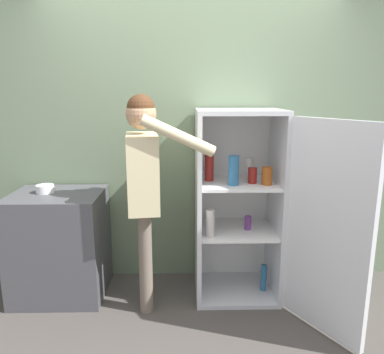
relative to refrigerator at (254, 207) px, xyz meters
The scene contains 6 objects.
ground_plane 1.08m from the refrigerator, 132.92° to the right, with size 12.00×12.00×0.00m, color #4C4742.
wall_back 0.83m from the refrigerator, 138.58° to the left, with size 7.00×0.06×2.55m.
refrigerator is the anchor object (origin of this frame).
person 0.92m from the refrigerator, behind, with size 0.68×0.54×1.69m.
counter 1.65m from the refrigerator, behind, with size 0.74×0.62×0.89m.
bowl 1.72m from the refrigerator, behind, with size 0.15×0.15×0.07m.
Camera 1 is at (-0.06, -2.35, 1.70)m, focal length 35.00 mm.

